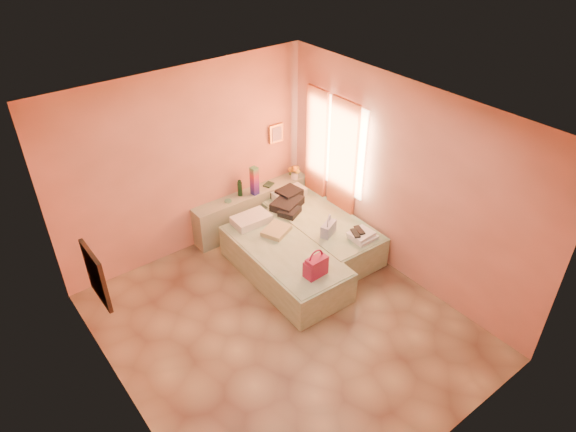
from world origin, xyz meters
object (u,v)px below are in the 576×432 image
at_px(flower_vase, 294,171).
at_px(magenta_handbag, 316,266).
at_px(towel_stack, 363,235).
at_px(bed_left, 284,263).
at_px(blue_handbag, 328,229).
at_px(headboard_ledge, 253,209).
at_px(water_bottle, 240,188).
at_px(green_book, 269,185).
at_px(bed_right, 320,231).

relative_size(flower_vase, magenta_handbag, 0.92).
bearing_deg(towel_stack, bed_left, 154.39).
xyz_separation_m(flower_vase, magenta_handbag, (-1.19, -1.94, -0.15)).
height_order(flower_vase, towel_stack, flower_vase).
bearing_deg(blue_handbag, flower_vase, 48.56).
xyz_separation_m(magenta_handbag, blue_handbag, (0.73, 0.58, -0.05)).
distance_m(headboard_ledge, flower_vase, 0.93).
relative_size(water_bottle, blue_handbag, 0.90).
distance_m(flower_vase, magenta_handbag, 2.28).
bearing_deg(headboard_ledge, green_book, 0.83).
relative_size(bed_left, blue_handbag, 6.92).
bearing_deg(flower_vase, towel_stack, -94.44).
bearing_deg(bed_right, magenta_handbag, -131.78).
bearing_deg(blue_handbag, towel_stack, -72.81).
bearing_deg(green_book, magenta_handbag, -132.98).
bearing_deg(towel_stack, headboard_ledge, 110.00).
relative_size(bed_left, towel_stack, 5.71).
relative_size(headboard_ledge, green_book, 12.31).
distance_m(green_book, magenta_handbag, 2.14).
distance_m(bed_right, water_bottle, 1.40).
bearing_deg(water_bottle, headboard_ledge, -7.51).
bearing_deg(flower_vase, headboard_ledge, 174.88).
bearing_deg(bed_right, bed_left, -161.40).
relative_size(water_bottle, green_book, 1.56).
height_order(green_book, magenta_handbag, magenta_handbag).
bearing_deg(flower_vase, bed_right, -105.63).
height_order(water_bottle, towel_stack, water_bottle).
bearing_deg(magenta_handbag, towel_stack, 7.94).
distance_m(bed_right, green_book, 1.15).
distance_m(headboard_ledge, blue_handbag, 1.50).
bearing_deg(blue_handbag, headboard_ledge, 80.39).
bearing_deg(blue_handbag, bed_right, 41.78).
xyz_separation_m(bed_left, bed_right, (0.90, 0.27, 0.00)).
xyz_separation_m(flower_vase, blue_handbag, (-0.46, -1.37, -0.20)).
height_order(bed_left, green_book, green_book).
height_order(flower_vase, blue_handbag, flower_vase).
distance_m(bed_right, blue_handbag, 0.55).
bearing_deg(bed_left, towel_stack, -23.93).
bearing_deg(green_book, blue_handbag, -112.92).
distance_m(bed_left, green_book, 1.56).
height_order(magenta_handbag, blue_handbag, magenta_handbag).
bearing_deg(bed_right, water_bottle, 125.76).
height_order(water_bottle, green_book, water_bottle).
bearing_deg(magenta_handbag, bed_right, 44.06).
height_order(water_bottle, flower_vase, flower_vase).
relative_size(bed_right, water_bottle, 7.71).
bearing_deg(water_bottle, magenta_handbag, -95.19).
bearing_deg(flower_vase, green_book, 170.78).
height_order(headboard_ledge, green_book, green_book).
relative_size(flower_vase, towel_stack, 0.79).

